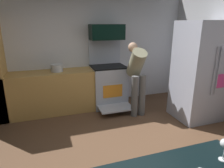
{
  "coord_description": "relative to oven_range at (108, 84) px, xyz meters",
  "views": [
    {
      "loc": [
        -0.8,
        -2.25,
        1.88
      ],
      "look_at": [
        0.05,
        0.3,
        1.05
      ],
      "focal_mm": 31.8,
      "sensor_mm": 36.0,
      "label": 1
    }
  ],
  "objects": [
    {
      "name": "wall_back",
      "position": [
        -0.51,
        0.38,
        0.79
      ],
      "size": [
        5.2,
        0.12,
        2.6
      ],
      "primitive_type": "cube",
      "color": "silver",
      "rests_on": "ground"
    },
    {
      "name": "oven_range",
      "position": [
        0.0,
        0.0,
        0.0
      ],
      "size": [
        0.76,
        1.06,
        1.52
      ],
      "color": "#B1B7C6",
      "rests_on": "ground"
    },
    {
      "name": "microwave",
      "position": [
        0.0,
        0.1,
        1.18
      ],
      "size": [
        0.74,
        0.38,
        0.33
      ],
      "primitive_type": "cube",
      "color": "black",
      "rests_on": "oven_range"
    },
    {
      "name": "person_cook",
      "position": [
        0.42,
        -0.62,
        0.37
      ],
      "size": [
        0.31,
        0.58,
        1.49
      ],
      "color": "#5A5A5A",
      "rests_on": "ground"
    },
    {
      "name": "lower_cabinet_run",
      "position": [
        -1.41,
        0.02,
        -0.06
      ],
      "size": [
        2.4,
        0.6,
        0.9
      ],
      "primitive_type": "cube",
      "color": "tan",
      "rests_on": "ground"
    },
    {
      "name": "refrigerator",
      "position": [
        1.52,
        -1.17,
        0.45
      ],
      "size": [
        0.85,
        0.78,
        1.92
      ],
      "color": "#AFB3C7",
      "rests_on": "ground"
    },
    {
      "name": "stock_pot",
      "position": [
        -1.12,
        0.02,
        0.47
      ],
      "size": [
        0.25,
        0.25,
        0.15
      ],
      "primitive_type": "cylinder",
      "color": "#BBBCBF",
      "rests_on": "lower_cabinet_run"
    },
    {
      "name": "ground_plane",
      "position": [
        -0.51,
        -1.96,
        -0.52
      ],
      "size": [
        5.2,
        4.8,
        0.02
      ],
      "primitive_type": "cube",
      "color": "brown"
    }
  ]
}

